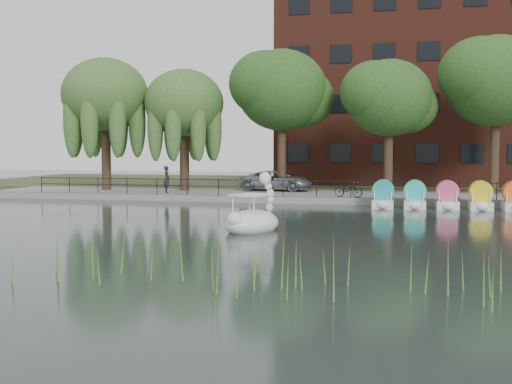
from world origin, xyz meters
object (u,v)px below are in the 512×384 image
(minivan, at_px, (276,179))
(swan_boat, at_px, (253,218))
(bicycle, at_px, (349,189))
(pedestrian, at_px, (167,177))

(minivan, height_order, swan_boat, swan_boat)
(minivan, bearing_deg, bicycle, -127.33)
(swan_boat, bearing_deg, bicycle, 100.51)
(minivan, relative_size, swan_boat, 1.76)
(bicycle, distance_m, swan_boat, 13.29)
(minivan, bearing_deg, swan_boat, -167.74)
(bicycle, distance_m, pedestrian, 11.77)
(bicycle, height_order, pedestrian, pedestrian)
(pedestrian, bearing_deg, minivan, -95.14)
(minivan, bearing_deg, pedestrian, 121.74)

